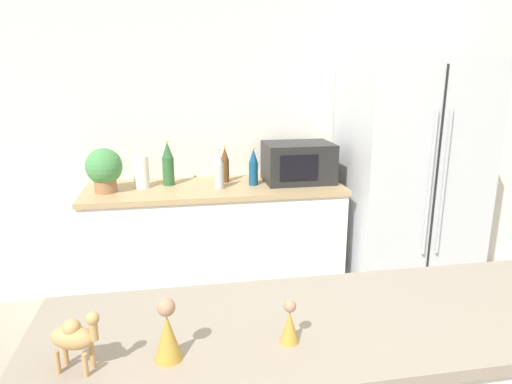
{
  "coord_description": "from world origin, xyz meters",
  "views": [
    {
      "loc": [
        -0.58,
        -0.68,
        1.69
      ],
      "look_at": [
        -0.2,
        1.43,
        1.11
      ],
      "focal_mm": 32.0,
      "sensor_mm": 36.0,
      "label": 1
    }
  ],
  "objects": [
    {
      "name": "paper_towel_roll",
      "position": [
        -0.81,
        2.43,
        1.02
      ],
      "size": [
        0.1,
        0.1,
        0.22
      ],
      "color": "white",
      "rests_on": "back_counter"
    },
    {
      "name": "back_bottle_0",
      "position": [
        -0.63,
        2.48,
        1.06
      ],
      "size": [
        0.08,
        0.08,
        0.31
      ],
      "color": "#2D6033",
      "rests_on": "back_counter"
    },
    {
      "name": "back_bottle_3",
      "position": [
        -0.29,
        2.32,
        1.04
      ],
      "size": [
        0.06,
        0.06,
        0.27
      ],
      "color": "#B2B7BC",
      "rests_on": "back_counter"
    },
    {
      "name": "wall_back",
      "position": [
        0.0,
        2.73,
        1.27
      ],
      "size": [
        8.0,
        0.06,
        2.55
      ],
      "color": "silver",
      "rests_on": "ground_plane"
    },
    {
      "name": "back_bottle_1",
      "position": [
        -0.05,
        2.37,
        1.03
      ],
      "size": [
        0.06,
        0.06,
        0.26
      ],
      "color": "navy",
      "rests_on": "back_counter"
    },
    {
      "name": "wise_man_figurine_crimson",
      "position": [
        -0.3,
        0.38,
        1.02
      ],
      "size": [
        0.05,
        0.05,
        0.12
      ],
      "color": "#B28933",
      "rests_on": "bar_counter"
    },
    {
      "name": "camel_figurine",
      "position": [
        -0.84,
        0.35,
        1.07
      ],
      "size": [
        0.13,
        0.09,
        0.16
      ],
      "color": "tan",
      "rests_on": "bar_counter"
    },
    {
      "name": "microwave",
      "position": [
        0.28,
        2.42,
        1.05
      ],
      "size": [
        0.48,
        0.37,
        0.28
      ],
      "color": "black",
      "rests_on": "back_counter"
    },
    {
      "name": "refrigerator",
      "position": [
        1.1,
        2.32,
        0.88
      ],
      "size": [
        0.92,
        0.74,
        1.76
      ],
      "color": "silver",
      "rests_on": "ground_plane"
    },
    {
      "name": "back_counter",
      "position": [
        -0.32,
        2.4,
        0.46
      ],
      "size": [
        1.77,
        0.63,
        0.91
      ],
      "color": "white",
      "rests_on": "ground_plane"
    },
    {
      "name": "wise_man_figurine_blue",
      "position": [
        -0.62,
        0.36,
        1.04
      ],
      "size": [
        0.07,
        0.07,
        0.17
      ],
      "color": "#B28933",
      "rests_on": "bar_counter"
    },
    {
      "name": "back_bottle_2",
      "position": [
        -0.23,
        2.49,
        1.03
      ],
      "size": [
        0.06,
        0.06,
        0.26
      ],
      "color": "brown",
      "rests_on": "back_counter"
    },
    {
      "name": "potted_plant",
      "position": [
        -1.04,
        2.35,
        1.07
      ],
      "size": [
        0.24,
        0.24,
        0.29
      ],
      "color": "#9E6B47",
      "rests_on": "back_counter"
    }
  ]
}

